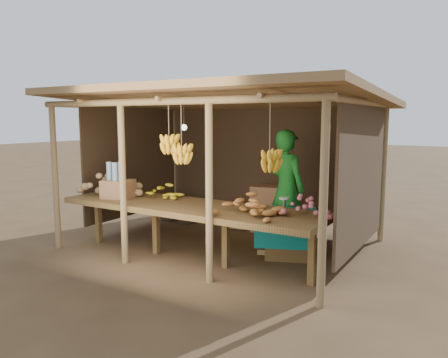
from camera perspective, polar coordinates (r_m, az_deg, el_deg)
The scene contains 13 objects.
ground at distance 7.06m, azimuth -0.00°, elevation -8.47°, with size 60.00×60.00×0.00m, color brown.
stall_structure at distance 6.74m, azimuth 0.69°, elevation 7.26°, with size 4.70×3.50×2.43m.
counter at distance 6.11m, azimuth -4.62°, elevation -3.93°, with size 3.90×1.05×0.80m.
potato_heap at distance 7.11m, azimuth -14.55°, elevation -0.48°, with size 1.09×0.65×0.37m, color #A78456, non-canonical shape.
sweet_potato_heap at distance 5.39m, azimuth 2.57°, elevation -2.92°, with size 0.91×0.55×0.36m, color #B46F2E, non-canonical shape.
onion_heap at distance 5.35m, azimuth 10.26°, elevation -3.14°, with size 0.68×0.41×0.35m, color #B45761, non-canonical shape.
banana_pile at distance 6.67m, azimuth -8.08°, elevation -0.96°, with size 0.54×0.32×0.34m, color yellow, non-canonical shape.
tomato_basin at distance 7.03m, azimuth -13.84°, elevation -1.40°, with size 0.38×0.38×0.20m.
bottle_box at distance 6.75m, azimuth -13.67°, elevation -0.67°, with size 0.52×0.46×0.55m.
vendor at distance 6.78m, azimuth 8.17°, elevation -1.31°, with size 0.67×0.44×1.83m, color #197321.
tarp_crate at distance 6.42m, azimuth 8.55°, elevation -6.84°, with size 0.93×0.87×0.89m.
carton_stack at distance 7.82m, azimuth 4.34°, elevation -4.20°, with size 1.13×0.50×0.81m.
burlap_sacks at distance 8.55m, azimuth -5.99°, elevation -3.75°, with size 0.89×0.46×0.63m.
Camera 1 is at (3.50, -5.80, 1.98)m, focal length 35.00 mm.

